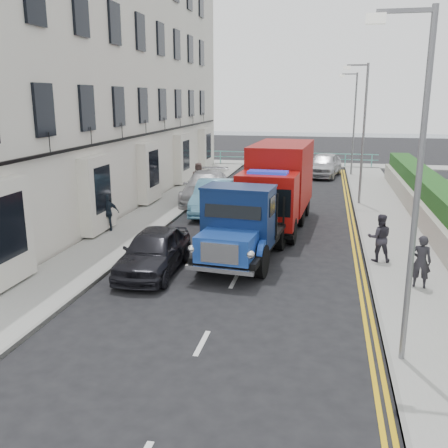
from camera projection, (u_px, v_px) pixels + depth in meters
ground at (220, 308)px, 13.19m from camera, size 120.00×120.00×0.00m
pavement_west at (150, 218)px, 22.73m from camera, size 2.40×38.00×0.12m
pavement_east at (390, 230)px, 20.68m from camera, size 2.60×38.00×0.12m
promenade at (294, 164)px, 40.70m from camera, size 30.00×2.50×0.12m
sea_plane at (309, 136)px, 70.13m from camera, size 120.00×120.00×0.00m
terrace_west at (93, 62)px, 25.60m from camera, size 6.31×30.20×14.25m
garden_east at (441, 212)px, 20.10m from camera, size 1.45×28.00×1.75m
seafront_railing at (294, 159)px, 39.81m from camera, size 13.00×0.08×1.11m
lamp_near at (412, 174)px, 9.49m from camera, size 1.23×0.18×7.00m
lamp_mid at (362, 126)px, 24.67m from camera, size 1.23×0.18×7.00m
lamp_far at (353, 118)px, 34.16m from camera, size 1.23×0.18×7.00m
bedford_lorry at (240, 230)px, 16.25m from camera, size 2.71×5.75×2.63m
red_lorry at (279, 183)px, 21.17m from camera, size 2.64×6.76×3.48m
parked_car_front at (154, 251)px, 15.72m from camera, size 1.75×4.14×1.40m
parked_car_mid at (214, 197)px, 23.75m from camera, size 1.95×4.83×1.56m
parked_car_rear at (206, 187)px, 26.25m from camera, size 2.72×5.62×1.58m
seafront_car_left at (285, 160)px, 38.39m from camera, size 3.15×5.09×1.31m
seafront_car_right at (324, 165)px, 34.75m from camera, size 2.75×5.09×1.64m
pedestrian_east_near at (421, 261)px, 14.13m from camera, size 0.62×0.47×1.53m
pedestrian_east_far at (380, 238)px, 16.39m from camera, size 0.81×0.65×1.60m
pedestrian_west_near at (108, 213)px, 20.12m from camera, size 0.97×0.72×1.53m
pedestrian_west_far at (198, 178)px, 27.84m from camera, size 0.93×0.67×1.76m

